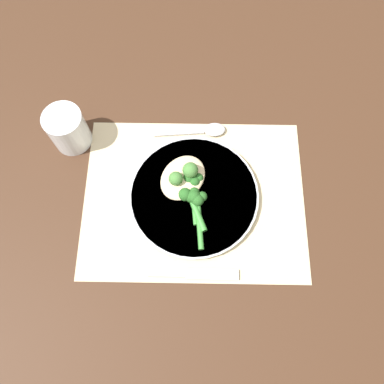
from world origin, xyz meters
TOP-DOWN VIEW (x-y plane):
  - ground_plane at (0.00, 0.00)m, footprint 3.00×3.00m
  - placemat at (0.00, 0.00)m, footprint 0.47×0.36m
  - plate at (0.00, 0.00)m, footprint 0.27×0.27m
  - chicken_fillet at (0.02, -0.03)m, footprint 0.13×0.14m
  - pesto_dollop_primary at (0.01, -0.04)m, footprint 0.03×0.03m
  - pesto_dollop_secondary at (0.04, -0.02)m, footprint 0.03×0.03m
  - broccoli_stalk_left at (0.00, -0.02)m, footprint 0.04×0.11m
  - broccoli_stalk_front at (0.01, 0.01)m, footprint 0.06×0.10m
  - broccoli_stalk_right at (-0.01, 0.02)m, footprint 0.04×0.12m
  - knife at (0.00, 0.16)m, footprint 0.18×0.02m
  - spoon at (-0.03, -0.16)m, footprint 0.16×0.04m
  - water_glass at (0.27, -0.14)m, footprint 0.08×0.08m

SIDE VIEW (x-z plane):
  - ground_plane at x=0.00m, z-range 0.00..0.00m
  - placemat at x=0.00m, z-range 0.00..0.00m
  - knife at x=0.00m, z-range 0.00..0.01m
  - spoon at x=-0.03m, z-range 0.00..0.02m
  - plate at x=0.00m, z-range 0.01..0.02m
  - chicken_fillet at x=0.02m, z-range 0.02..0.04m
  - broccoli_stalk_right at x=-0.01m, z-range 0.02..0.04m
  - broccoli_stalk_left at x=0.00m, z-range 0.02..0.04m
  - broccoli_stalk_front at x=0.01m, z-range 0.02..0.04m
  - water_glass at x=0.27m, z-range 0.00..0.09m
  - pesto_dollop_secondary at x=0.04m, z-range 0.03..0.06m
  - pesto_dollop_primary at x=0.01m, z-range 0.03..0.07m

